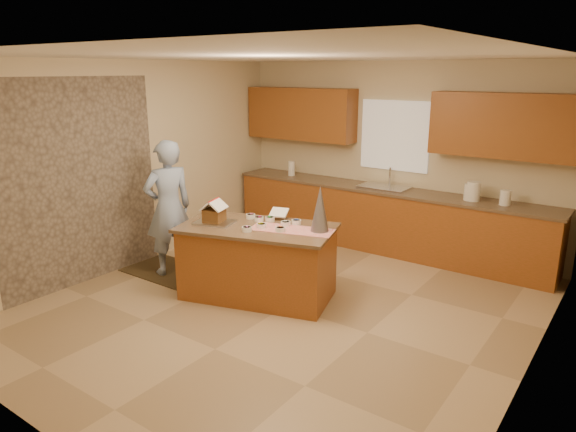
# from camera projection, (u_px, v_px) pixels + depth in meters

# --- Properties ---
(floor) EXTENTS (5.50, 5.50, 0.00)m
(floor) POSITION_uv_depth(u_px,v_px,m) (285.00, 307.00, 5.85)
(floor) COLOR tan
(floor) RESTS_ON ground
(ceiling) EXTENTS (5.50, 5.50, 0.00)m
(ceiling) POSITION_uv_depth(u_px,v_px,m) (284.00, 56.00, 5.12)
(ceiling) COLOR silver
(ceiling) RESTS_ON floor
(wall_back) EXTENTS (5.50, 5.50, 0.00)m
(wall_back) POSITION_uv_depth(u_px,v_px,m) (394.00, 156.00, 7.64)
(wall_back) COLOR beige
(wall_back) RESTS_ON floor
(wall_front) EXTENTS (5.50, 5.50, 0.00)m
(wall_front) POSITION_uv_depth(u_px,v_px,m) (33.00, 267.00, 3.33)
(wall_front) COLOR beige
(wall_front) RESTS_ON floor
(wall_left) EXTENTS (5.50, 5.50, 0.00)m
(wall_left) POSITION_uv_depth(u_px,v_px,m) (132.00, 165.00, 6.89)
(wall_left) COLOR beige
(wall_left) RESTS_ON floor
(wall_right) EXTENTS (5.50, 5.50, 0.00)m
(wall_right) POSITION_uv_depth(u_px,v_px,m) (542.00, 231.00, 4.09)
(wall_right) COLOR beige
(wall_right) RESTS_ON floor
(stone_accent) EXTENTS (0.00, 2.50, 2.50)m
(stone_accent) POSITION_uv_depth(u_px,v_px,m) (80.00, 183.00, 6.28)
(stone_accent) COLOR gray
(stone_accent) RESTS_ON wall_left
(window_curtain) EXTENTS (1.05, 0.03, 1.00)m
(window_curtain) POSITION_uv_depth(u_px,v_px,m) (395.00, 136.00, 7.53)
(window_curtain) COLOR white
(window_curtain) RESTS_ON wall_back
(back_counter_base) EXTENTS (4.80, 0.60, 0.88)m
(back_counter_base) POSITION_uv_depth(u_px,v_px,m) (382.00, 220.00, 7.65)
(back_counter_base) COLOR #95461E
(back_counter_base) RESTS_ON floor
(back_counter_top) EXTENTS (4.85, 0.63, 0.04)m
(back_counter_top) POSITION_uv_depth(u_px,v_px,m) (384.00, 190.00, 7.53)
(back_counter_top) COLOR brown
(back_counter_top) RESTS_ON back_counter_base
(upper_cabinet_left) EXTENTS (1.85, 0.35, 0.80)m
(upper_cabinet_left) POSITION_uv_depth(u_px,v_px,m) (301.00, 114.00, 8.22)
(upper_cabinet_left) COLOR #94581F
(upper_cabinet_left) RESTS_ON wall_back
(upper_cabinet_right) EXTENTS (1.85, 0.35, 0.80)m
(upper_cabinet_right) POSITION_uv_depth(u_px,v_px,m) (506.00, 126.00, 6.48)
(upper_cabinet_right) COLOR #94581F
(upper_cabinet_right) RESTS_ON wall_back
(sink) EXTENTS (0.70, 0.45, 0.12)m
(sink) POSITION_uv_depth(u_px,v_px,m) (384.00, 190.00, 7.53)
(sink) COLOR silver
(sink) RESTS_ON back_counter_top
(faucet) EXTENTS (0.03, 0.03, 0.28)m
(faucet) POSITION_uv_depth(u_px,v_px,m) (390.00, 177.00, 7.62)
(faucet) COLOR silver
(faucet) RESTS_ON back_counter_top
(island_base) EXTENTS (1.85, 1.28, 0.82)m
(island_base) POSITION_uv_depth(u_px,v_px,m) (258.00, 263.00, 6.03)
(island_base) COLOR #95461E
(island_base) RESTS_ON floor
(island_top) EXTENTS (1.94, 1.38, 0.04)m
(island_top) POSITION_uv_depth(u_px,v_px,m) (257.00, 228.00, 5.91)
(island_top) COLOR brown
(island_top) RESTS_ON island_base
(table_runner) EXTENTS (0.99, 0.59, 0.01)m
(table_runner) POSITION_uv_depth(u_px,v_px,m) (292.00, 230.00, 5.78)
(table_runner) COLOR red
(table_runner) RESTS_ON island_top
(baking_tray) EXTENTS (0.50, 0.43, 0.02)m
(baking_tray) POSITION_uv_depth(u_px,v_px,m) (214.00, 222.00, 6.02)
(baking_tray) COLOR silver
(baking_tray) RESTS_ON island_top
(cookbook) EXTENTS (0.24, 0.21, 0.09)m
(cookbook) POSITION_uv_depth(u_px,v_px,m) (279.00, 212.00, 6.16)
(cookbook) COLOR white
(cookbook) RESTS_ON island_top
(tinsel_tree) EXTENTS (0.25, 0.25, 0.51)m
(tinsel_tree) POSITION_uv_depth(u_px,v_px,m) (320.00, 209.00, 5.66)
(tinsel_tree) COLOR #A1A3AD
(tinsel_tree) RESTS_ON island_top
(rug) EXTENTS (1.18, 0.77, 0.01)m
(rug) POSITION_uv_depth(u_px,v_px,m) (170.00, 271.00, 6.88)
(rug) COLOR black
(rug) RESTS_ON floor
(boy) EXTENTS (0.61, 0.74, 1.73)m
(boy) POSITION_uv_depth(u_px,v_px,m) (169.00, 208.00, 6.61)
(boy) COLOR #8BA1C6
(boy) RESTS_ON rug
(canister_a) EXTENTS (0.16, 0.16, 0.21)m
(canister_a) POSITION_uv_depth(u_px,v_px,m) (470.00, 192.00, 6.81)
(canister_a) COLOR white
(canister_a) RESTS_ON back_counter_top
(canister_b) EXTENTS (0.17, 0.17, 0.25)m
(canister_b) POSITION_uv_depth(u_px,v_px,m) (473.00, 191.00, 6.78)
(canister_b) COLOR white
(canister_b) RESTS_ON back_counter_top
(canister_c) EXTENTS (0.14, 0.14, 0.19)m
(canister_c) POSITION_uv_depth(u_px,v_px,m) (505.00, 198.00, 6.56)
(canister_c) COLOR white
(canister_c) RESTS_ON back_counter_top
(paper_towel) EXTENTS (0.11, 0.11, 0.23)m
(paper_towel) POSITION_uv_depth(u_px,v_px,m) (292.00, 168.00, 8.41)
(paper_towel) COLOR white
(paper_towel) RESTS_ON back_counter_top
(gingerbread_house) EXTENTS (0.32, 0.32, 0.26)m
(gingerbread_house) POSITION_uv_depth(u_px,v_px,m) (214.00, 213.00, 5.99)
(gingerbread_house) COLOR brown
(gingerbread_house) RESTS_ON baking_tray
(candy_bowls) EXTENTS (0.72, 0.66, 0.05)m
(candy_bowls) POSITION_uv_depth(u_px,v_px,m) (269.00, 223.00, 5.95)
(candy_bowls) COLOR #CA5A23
(candy_bowls) RESTS_ON island_top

